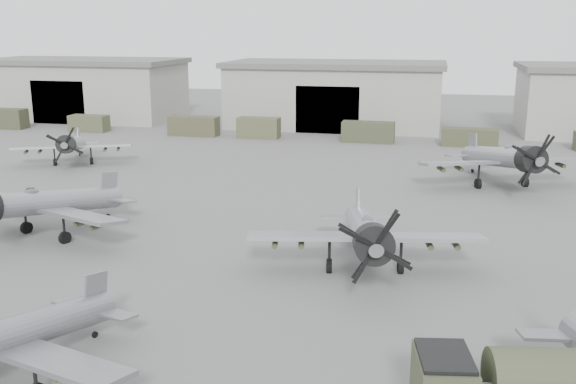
{
  "coord_description": "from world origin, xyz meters",
  "views": [
    {
      "loc": [
        13.19,
        -25.14,
        13.15
      ],
      "look_at": [
        3.99,
        15.25,
        2.5
      ],
      "focal_mm": 40.0,
      "sensor_mm": 36.0,
      "label": 1
    }
  ],
  "objects_px": {
    "aircraft_mid_1": "(41,204)",
    "aircraft_far_1": "(505,158)",
    "aircraft_mid_2": "(366,232)",
    "tug_trailer": "(60,198)",
    "aircraft_far_0": "(72,144)"
  },
  "relations": [
    {
      "from": "aircraft_mid_2",
      "to": "tug_trailer",
      "type": "bearing_deg",
      "value": 148.57
    },
    {
      "from": "aircraft_mid_2",
      "to": "aircraft_far_0",
      "type": "xyz_separation_m",
      "value": [
        -31.14,
        22.34,
        -0.29
      ]
    },
    {
      "from": "aircraft_mid_1",
      "to": "aircraft_far_1",
      "type": "distance_m",
      "value": 36.39
    },
    {
      "from": "aircraft_far_0",
      "to": "tug_trailer",
      "type": "xyz_separation_m",
      "value": [
        6.86,
        -13.39,
        -1.57
      ]
    },
    {
      "from": "aircraft_mid_1",
      "to": "aircraft_far_0",
      "type": "xyz_separation_m",
      "value": [
        -10.35,
        20.89,
        -0.23
      ]
    },
    {
      "from": "aircraft_far_1",
      "to": "aircraft_mid_2",
      "type": "bearing_deg",
      "value": -134.07
    },
    {
      "from": "aircraft_mid_1",
      "to": "tug_trailer",
      "type": "xyz_separation_m",
      "value": [
        -3.5,
        7.5,
        -1.8
      ]
    },
    {
      "from": "aircraft_mid_1",
      "to": "aircraft_mid_2",
      "type": "height_order",
      "value": "aircraft_mid_2"
    },
    {
      "from": "aircraft_far_0",
      "to": "tug_trailer",
      "type": "relative_size",
      "value": 1.66
    },
    {
      "from": "aircraft_mid_2",
      "to": "aircraft_far_0",
      "type": "height_order",
      "value": "aircraft_mid_2"
    },
    {
      "from": "aircraft_mid_2",
      "to": "aircraft_far_0",
      "type": "relative_size",
      "value": 1.17
    },
    {
      "from": "tug_trailer",
      "to": "aircraft_mid_2",
      "type": "bearing_deg",
      "value": -43.45
    },
    {
      "from": "aircraft_far_1",
      "to": "tug_trailer",
      "type": "height_order",
      "value": "aircraft_far_1"
    },
    {
      "from": "aircraft_far_0",
      "to": "aircraft_far_1",
      "type": "distance_m",
      "value": 40.36
    },
    {
      "from": "aircraft_mid_2",
      "to": "aircraft_far_1",
      "type": "xyz_separation_m",
      "value": [
        9.22,
        22.04,
        0.19
      ]
    }
  ]
}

